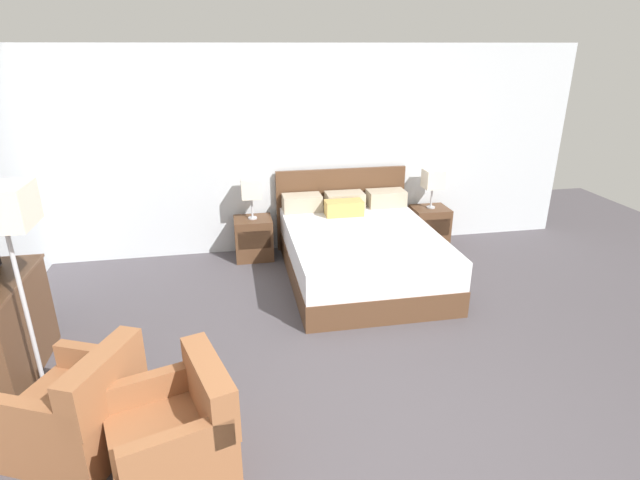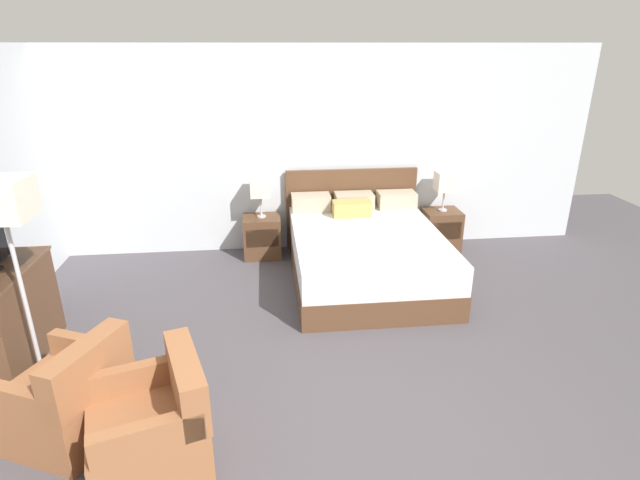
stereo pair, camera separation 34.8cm
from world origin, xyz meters
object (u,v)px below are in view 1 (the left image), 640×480
(table_lamp_right, at_px, (433,180))
(armchair_by_window, at_px, (80,412))
(floor_lamp, at_px, (4,220))
(armchair_companion, at_px, (177,437))
(table_lamp_left, at_px, (251,189))
(bed, at_px, (360,251))
(nightstand_left, at_px, (254,238))
(nightstand_right, at_px, (429,226))

(table_lamp_right, relative_size, armchair_by_window, 0.56)
(table_lamp_right, distance_m, floor_lamp, 4.77)
(armchair_companion, height_order, floor_lamp, floor_lamp)
(table_lamp_left, bearing_deg, bed, -33.99)
(nightstand_left, xyz_separation_m, armchair_companion, (-0.68, -3.35, 0.02))
(bed, xyz_separation_m, armchair_by_window, (-2.49, -2.22, -0.04))
(armchair_by_window, height_order, armchair_companion, same)
(nightstand_right, bearing_deg, nightstand_left, 180.00)
(table_lamp_left, xyz_separation_m, armchair_by_window, (-1.32, -3.00, -0.62))
(bed, height_order, table_lamp_right, bed)
(nightstand_right, distance_m, table_lamp_left, 2.42)
(armchair_companion, bearing_deg, bed, 54.32)
(table_lamp_right, xyz_separation_m, armchair_companion, (-3.01, -3.35, -0.62))
(nightstand_right, bearing_deg, floor_lamp, -149.32)
(bed, height_order, table_lamp_left, bed)
(nightstand_left, distance_m, table_lamp_left, 0.64)
(armchair_by_window, bearing_deg, table_lamp_left, 66.23)
(nightstand_left, xyz_separation_m, table_lamp_left, (0.00, 0.00, 0.64))
(nightstand_left, distance_m, nightstand_right, 2.33)
(bed, distance_m, nightstand_left, 1.40)
(bed, height_order, nightstand_right, bed)
(nightstand_left, xyz_separation_m, floor_lamp, (-1.74, -2.42, 1.18))
(table_lamp_left, bearing_deg, armchair_companion, -101.49)
(table_lamp_left, distance_m, table_lamp_right, 2.33)
(armchair_by_window, relative_size, armchair_companion, 1.05)
(bed, relative_size, armchair_companion, 2.47)
(armchair_by_window, xyz_separation_m, armchair_companion, (0.64, -0.35, 0.00))
(nightstand_right, height_order, armchair_companion, armchair_companion)
(bed, xyz_separation_m, nightstand_left, (-1.16, 0.78, -0.06))
(nightstand_right, bearing_deg, table_lamp_left, 179.96)
(armchair_by_window, distance_m, armchair_companion, 0.73)
(table_lamp_left, height_order, floor_lamp, floor_lamp)
(armchair_companion, bearing_deg, armchair_by_window, 151.25)
(table_lamp_left, distance_m, floor_lamp, 3.03)
(bed, relative_size, table_lamp_left, 4.17)
(table_lamp_left, height_order, armchair_by_window, table_lamp_left)
(armchair_by_window, bearing_deg, nightstand_right, 39.42)
(nightstand_left, bearing_deg, floor_lamp, -125.82)
(nightstand_right, distance_m, table_lamp_right, 0.64)
(armchair_companion, xyz_separation_m, floor_lamp, (-1.06, 0.94, 1.16))
(armchair_companion, bearing_deg, nightstand_right, 48.08)
(floor_lamp, bearing_deg, armchair_by_window, -54.16)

